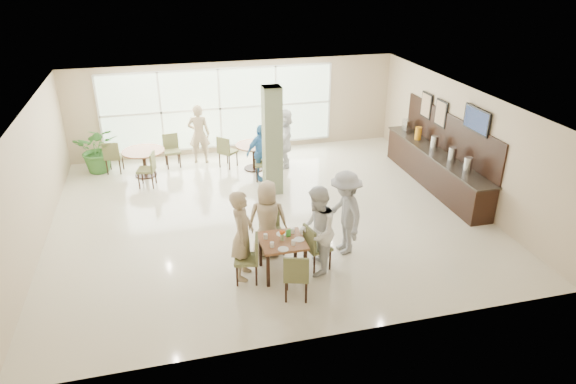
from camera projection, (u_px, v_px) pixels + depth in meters
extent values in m
plane|color=beige|center=(268.00, 213.00, 12.39)|extent=(10.00, 10.00, 0.00)
plane|color=white|center=(266.00, 100.00, 11.20)|extent=(10.00, 10.00, 0.00)
plane|color=#C2AC8B|center=(236.00, 107.00, 15.74)|extent=(10.00, 0.00, 10.00)
plane|color=#C2AC8B|center=(328.00, 265.00, 7.85)|extent=(10.00, 0.00, 10.00)
plane|color=#C2AC8B|center=(32.00, 181.00, 10.68)|extent=(0.00, 9.00, 9.00)
plane|color=#C2AC8B|center=(461.00, 142.00, 12.91)|extent=(0.00, 9.00, 9.00)
plane|color=silver|center=(220.00, 109.00, 15.60)|extent=(7.00, 0.00, 7.00)
cube|color=#6A7350|center=(272.00, 141.00, 12.94)|extent=(0.45, 0.45, 2.80)
cube|color=brown|center=(282.00, 241.00, 9.80)|extent=(0.86, 0.86, 0.05)
cube|color=black|center=(268.00, 271.00, 9.56)|extent=(0.06, 0.06, 0.70)
cube|color=black|center=(305.00, 265.00, 9.72)|extent=(0.06, 0.06, 0.70)
cube|color=black|center=(260.00, 251.00, 10.19)|extent=(0.06, 0.06, 0.70)
cube|color=black|center=(295.00, 246.00, 10.36)|extent=(0.06, 0.06, 0.70)
cylinder|color=brown|center=(143.00, 151.00, 14.19)|extent=(1.17, 1.17, 0.04)
cylinder|color=black|center=(145.00, 164.00, 14.35)|extent=(0.10, 0.10, 0.71)
cylinder|color=black|center=(146.00, 175.00, 14.50)|extent=(0.60, 0.60, 0.03)
cylinder|color=brown|center=(254.00, 145.00, 14.64)|extent=(1.05, 1.05, 0.04)
cylinder|color=black|center=(254.00, 157.00, 14.80)|extent=(0.10, 0.10, 0.71)
cylinder|color=black|center=(255.00, 168.00, 14.95)|extent=(0.60, 0.60, 0.03)
cylinder|color=white|center=(293.00, 242.00, 9.61)|extent=(0.08, 0.08, 0.10)
cylinder|color=white|center=(266.00, 236.00, 9.82)|extent=(0.08, 0.08, 0.10)
cylinder|color=white|center=(272.00, 245.00, 9.54)|extent=(0.08, 0.08, 0.10)
cylinder|color=white|center=(293.00, 231.00, 10.01)|extent=(0.08, 0.08, 0.10)
cylinder|color=white|center=(283.00, 249.00, 9.47)|extent=(0.20, 0.20, 0.01)
cylinder|color=white|center=(281.00, 234.00, 9.99)|extent=(0.20, 0.20, 0.01)
cylinder|color=white|center=(299.00, 239.00, 9.79)|extent=(0.20, 0.20, 0.01)
cylinder|color=#99B27F|center=(282.00, 237.00, 9.76)|extent=(0.07, 0.07, 0.12)
sphere|color=#FF6115|center=(284.00, 232.00, 9.72)|extent=(0.07, 0.07, 0.07)
sphere|color=#FF6115|center=(281.00, 232.00, 9.73)|extent=(0.07, 0.07, 0.07)
sphere|color=#FF6115|center=(282.00, 233.00, 9.69)|extent=(0.07, 0.07, 0.07)
cube|color=green|center=(288.00, 233.00, 9.88)|extent=(0.10, 0.05, 0.15)
cube|color=black|center=(435.00, 170.00, 13.68)|extent=(0.60, 4.60, 0.90)
cube|color=black|center=(437.00, 154.00, 13.48)|extent=(0.64, 4.70, 0.04)
cube|color=black|center=(450.00, 134.00, 13.32)|extent=(0.04, 4.60, 1.00)
cylinder|color=silver|center=(468.00, 165.00, 12.16)|extent=(0.20, 0.20, 0.40)
cylinder|color=silver|center=(452.00, 155.00, 12.77)|extent=(0.20, 0.20, 0.40)
cylinder|color=silver|center=(434.00, 143.00, 13.56)|extent=(0.20, 0.20, 0.40)
cylinder|color=orange|center=(418.00, 133.00, 14.36)|extent=(0.18, 0.18, 0.36)
cube|color=silver|center=(407.00, 126.00, 14.97)|extent=(0.18, 0.30, 0.36)
cube|color=black|center=(477.00, 120.00, 12.05)|extent=(0.06, 1.00, 0.58)
cube|color=#7F99CC|center=(476.00, 120.00, 12.04)|extent=(0.01, 0.92, 0.50)
cube|color=black|center=(441.00, 113.00, 13.58)|extent=(0.04, 0.55, 0.70)
cube|color=brown|center=(440.00, 113.00, 13.58)|extent=(0.01, 0.47, 0.62)
cube|color=black|center=(427.00, 105.00, 14.28)|extent=(0.04, 0.55, 0.70)
cube|color=brown|center=(426.00, 105.00, 14.28)|extent=(0.01, 0.47, 0.62)
imported|color=#37722D|center=(98.00, 149.00, 14.50)|extent=(1.33, 1.33, 1.35)
imported|color=tan|center=(242.00, 235.00, 9.64)|extent=(0.63, 0.77, 1.81)
imported|color=tan|center=(268.00, 219.00, 10.40)|extent=(0.89, 0.63, 1.65)
imported|color=white|center=(317.00, 231.00, 9.79)|extent=(0.91, 1.04, 1.81)
imported|color=#98989A|center=(345.00, 213.00, 10.47)|extent=(0.76, 1.22, 1.81)
imported|color=#438BC9|center=(261.00, 152.00, 13.95)|extent=(1.05, 0.84, 1.56)
imported|color=white|center=(284.00, 138.00, 14.80)|extent=(1.03, 1.71, 1.72)
imported|color=tan|center=(199.00, 134.00, 15.02)|extent=(0.72, 0.55, 1.77)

